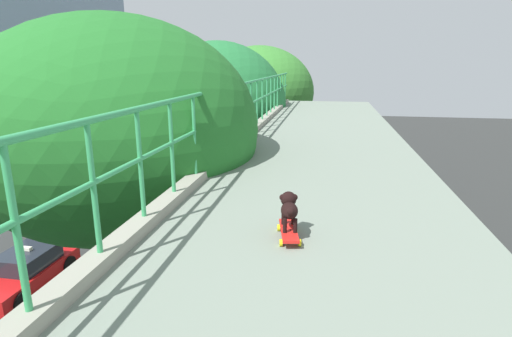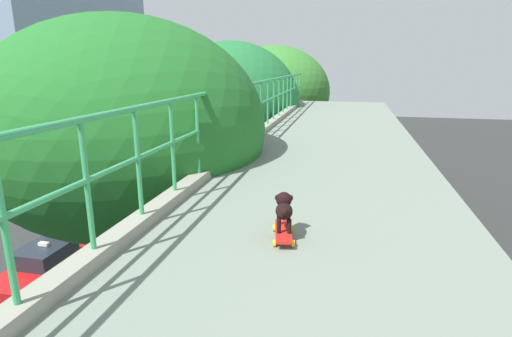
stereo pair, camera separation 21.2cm
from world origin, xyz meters
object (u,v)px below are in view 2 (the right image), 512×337
at_px(car_red_taxi_fourth, 43,266).
at_px(car_yellow_cab_fifth, 187,230).
at_px(toy_skateboard, 283,232).
at_px(car_white_sixth, 145,200).
at_px(small_dog, 284,208).
at_px(city_bus, 231,131).

bearing_deg(car_red_taxi_fourth, car_yellow_cab_fifth, 46.70).
xyz_separation_m(car_red_taxi_fourth, toy_skateboard, (9.79, -7.66, 5.54)).
xyz_separation_m(car_white_sixth, small_dog, (9.65, -14.86, 5.70)).
relative_size(car_yellow_cab_fifth, city_bus, 0.38).
bearing_deg(car_white_sixth, small_dog, -56.99).
xyz_separation_m(car_white_sixth, city_bus, (-0.01, 16.03, 1.05)).
height_order(car_red_taxi_fourth, toy_skateboard, toy_skateboard).
xyz_separation_m(city_bus, toy_skateboard, (9.67, -30.95, 4.44)).
bearing_deg(toy_skateboard, small_dog, 96.22).
bearing_deg(toy_skateboard, car_white_sixth, 122.92).
distance_m(car_yellow_cab_fifth, small_dog, 14.28).
distance_m(car_red_taxi_fourth, car_white_sixth, 7.27).
relative_size(car_white_sixth, city_bus, 0.41).
height_order(car_white_sixth, city_bus, city_bus).
distance_m(car_yellow_cab_fifth, toy_skateboard, 14.25).
relative_size(car_white_sixth, small_dog, 11.68).
relative_size(car_yellow_cab_fifth, car_white_sixth, 0.93).
bearing_deg(car_white_sixth, car_red_taxi_fourth, -91.06).
distance_m(city_bus, small_dog, 32.70).
bearing_deg(city_bus, toy_skateboard, -72.65).
relative_size(car_red_taxi_fourth, small_dog, 10.37).
height_order(car_white_sixth, small_dog, small_dog).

